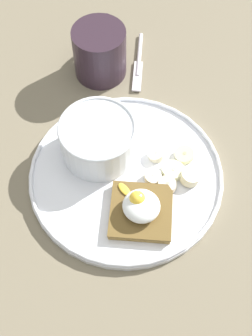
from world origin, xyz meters
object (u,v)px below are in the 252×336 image
(poached_egg, at_px, (141,205))
(banana_slice_right, at_px, (190,177))
(banana_slice_left, at_px, (156,154))
(banana_slice_back, at_px, (153,177))
(banana_slice_inner, at_px, (184,155))
(banana_slice_front, at_px, (173,171))
(oatmeal_bowl, at_px, (98,139))
(banana_slice_outer, at_px, (167,185))
(toast_slice, at_px, (141,212))
(coffee_mug, at_px, (100,51))
(knife, at_px, (139,62))

(poached_egg, bearing_deg, banana_slice_right, -111.32)
(banana_slice_left, relative_size, banana_slice_right, 0.93)
(banana_slice_back, bearing_deg, banana_slice_inner, -109.11)
(banana_slice_inner, bearing_deg, banana_slice_front, 89.25)
(banana_slice_inner, bearing_deg, banana_slice_right, 130.34)
(banana_slice_left, distance_m, banana_slice_right, 0.07)
(oatmeal_bowl, xyz_separation_m, banana_slice_back, (-0.10, -0.00, -0.03))
(oatmeal_bowl, height_order, banana_slice_right, oatmeal_bowl)
(banana_slice_outer, bearing_deg, toast_slice, 80.31)
(oatmeal_bowl, distance_m, coffee_mug, 0.18)
(banana_slice_inner, bearing_deg, toast_slice, 87.60)
(banana_slice_right, bearing_deg, banana_slice_outer, 53.02)
(banana_slice_back, bearing_deg, knife, -53.18)
(banana_slice_left, distance_m, coffee_mug, 0.22)
(banana_slice_front, distance_m, coffee_mug, 0.26)
(banana_slice_front, distance_m, knife, 0.25)
(banana_slice_front, relative_size, banana_slice_inner, 1.13)
(banana_slice_back, distance_m, knife, 0.25)
(banana_slice_front, distance_m, banana_slice_right, 0.03)
(banana_slice_left, xyz_separation_m, coffee_mug, (0.18, -0.11, 0.03))
(banana_slice_left, distance_m, banana_slice_inner, 0.05)
(oatmeal_bowl, xyz_separation_m, banana_slice_left, (-0.08, -0.04, -0.03))
(oatmeal_bowl, bearing_deg, banana_slice_back, -178.82)
(toast_slice, bearing_deg, oatmeal_bowl, -26.87)
(banana_slice_right, relative_size, coffee_mug, 0.33)
(banana_slice_inner, bearing_deg, oatmeal_bowl, 27.98)
(poached_egg, height_order, banana_slice_right, poached_egg)
(poached_egg, distance_m, banana_slice_left, 0.11)
(banana_slice_outer, distance_m, knife, 0.27)
(toast_slice, distance_m, knife, 0.31)
(banana_slice_back, bearing_deg, poached_egg, 103.65)
(banana_slice_back, xyz_separation_m, banana_slice_inner, (-0.02, -0.06, -0.00))
(banana_slice_left, xyz_separation_m, knife, (0.13, -0.16, -0.01))
(banana_slice_back, bearing_deg, toast_slice, 105.12)
(toast_slice, xyz_separation_m, poached_egg, (0.00, -0.00, 0.02))
(banana_slice_back, distance_m, banana_slice_right, 0.06)
(coffee_mug, height_order, knife, coffee_mug)
(toast_slice, relative_size, banana_slice_right, 3.06)
(banana_slice_front, bearing_deg, coffee_mug, -28.96)
(banana_slice_right, xyz_separation_m, knife, (0.20, -0.17, -0.01))
(banana_slice_right, distance_m, banana_slice_outer, 0.04)
(banana_slice_front, xyz_separation_m, banana_slice_outer, (-0.01, 0.03, 0.00))
(toast_slice, height_order, banana_slice_inner, same)
(banana_slice_inner, xyz_separation_m, banana_slice_outer, (-0.01, 0.06, 0.00))
(toast_slice, xyz_separation_m, coffee_mug, (0.22, -0.21, 0.03))
(coffee_mug, bearing_deg, banana_slice_front, 151.04)
(toast_slice, relative_size, banana_slice_back, 4.36)
(banana_slice_inner, distance_m, coffee_mug, 0.24)
(coffee_mug, xyz_separation_m, knife, (-0.05, -0.05, -0.04))
(oatmeal_bowl, height_order, banana_slice_front, oatmeal_bowl)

